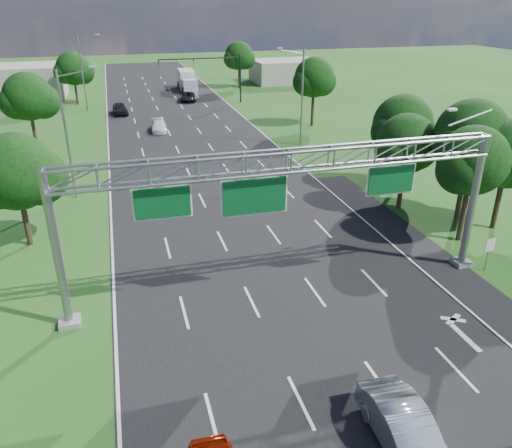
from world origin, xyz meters
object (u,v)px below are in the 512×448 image
object	(u,v)px
silver_sedan	(405,431)
regulatory_sign	(489,248)
traffic_signal	(217,68)
sign_gantry	(290,172)
box_truck	(187,81)

from	to	relation	value
silver_sedan	regulatory_sign	bearing A→B (deg)	43.43
traffic_signal	silver_sedan	bearing A→B (deg)	-95.79
sign_gantry	traffic_signal	size ratio (longest dim) A/B	1.92
traffic_signal	box_truck	size ratio (longest dim) A/B	1.42
sign_gantry	silver_sedan	world-z (taller)	sign_gantry
sign_gantry	regulatory_sign	xyz separation A→B (m)	(12.07, -1.02, -5.38)
box_truck	silver_sedan	bearing A→B (deg)	-89.88
regulatory_sign	silver_sedan	bearing A→B (deg)	-138.72
sign_gantry	silver_sedan	distance (m)	12.63
traffic_signal	box_truck	world-z (taller)	traffic_signal
sign_gantry	traffic_signal	world-z (taller)	sign_gantry
regulatory_sign	box_truck	bearing A→B (deg)	96.46
silver_sedan	box_truck	distance (m)	77.34
traffic_signal	silver_sedan	distance (m)	64.53
regulatory_sign	traffic_signal	distance (m)	54.37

